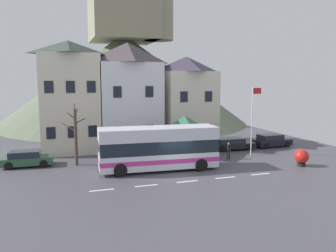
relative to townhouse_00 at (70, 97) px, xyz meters
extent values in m
cube|color=#4A4851|center=(7.29, -11.69, -5.52)|extent=(40.00, 60.00, 0.06)
cube|color=silver|center=(1.29, -13.53, -5.48)|extent=(1.60, 0.20, 0.01)
cube|color=silver|center=(4.29, -13.53, -5.48)|extent=(1.60, 0.20, 0.01)
cube|color=silver|center=(7.29, -13.53, -5.48)|extent=(1.60, 0.20, 0.01)
cube|color=silver|center=(10.29, -13.53, -5.48)|extent=(1.60, 0.20, 0.01)
cube|color=silver|center=(13.29, -13.53, -5.48)|extent=(1.60, 0.20, 0.01)
cube|color=beige|center=(0.00, 0.00, -0.65)|extent=(5.62, 5.38, 9.66)
pyramid|color=#363F38|center=(0.00, 0.00, 4.83)|extent=(5.62, 5.38, 1.31)
cube|color=black|center=(-1.87, -2.72, -3.17)|extent=(0.80, 0.06, 1.10)
cube|color=black|center=(0.00, -2.72, -3.17)|extent=(0.80, 0.06, 1.10)
cube|color=black|center=(1.87, -2.72, -3.17)|extent=(0.80, 0.06, 1.10)
cube|color=black|center=(-1.87, -2.72, 1.03)|extent=(0.80, 0.06, 1.10)
cube|color=black|center=(0.00, -2.72, 1.03)|extent=(0.80, 0.06, 1.10)
cube|color=black|center=(1.87, -2.72, 1.03)|extent=(0.80, 0.06, 1.10)
cube|color=white|center=(5.91, 0.00, -1.04)|extent=(6.35, 5.38, 8.90)
pyramid|color=#463A40|center=(5.91, 0.00, 4.45)|extent=(6.35, 5.38, 2.07)
cube|color=black|center=(4.32, -2.72, -3.36)|extent=(0.80, 0.06, 1.10)
cube|color=black|center=(7.49, -2.72, -3.36)|extent=(0.80, 0.06, 1.10)
cube|color=black|center=(4.32, -2.72, 0.51)|extent=(0.80, 0.06, 1.10)
cube|color=black|center=(7.49, -2.72, 0.51)|extent=(0.80, 0.06, 1.10)
cube|color=beige|center=(12.55, 0.18, -1.46)|extent=(5.55, 5.75, 8.06)
pyramid|color=#393144|center=(12.55, 0.18, 3.40)|extent=(5.55, 5.75, 1.66)
cube|color=black|center=(11.16, -2.72, -3.56)|extent=(0.80, 0.06, 1.10)
cube|color=black|center=(13.93, -2.72, -3.56)|extent=(0.80, 0.06, 1.10)
cube|color=black|center=(11.16, -2.72, -0.05)|extent=(0.80, 0.06, 1.10)
cube|color=black|center=(13.93, -2.72, -0.05)|extent=(0.80, 0.06, 1.10)
cone|color=#5E6751|center=(9.74, 21.70, 1.90)|extent=(40.82, 40.82, 14.78)
cube|color=gray|center=(9.74, 21.70, 11.63)|extent=(10.51, 10.51, 7.04)
cylinder|color=gray|center=(15.00, 19.07, 13.29)|extent=(4.87, 4.87, 10.37)
cube|color=silver|center=(6.25, -9.88, -4.63)|extent=(9.48, 3.18, 1.21)
cube|color=#BF338C|center=(6.25, -9.88, -4.57)|extent=(9.50, 3.20, 0.36)
cube|color=#19232D|center=(6.25, -9.88, -3.51)|extent=(9.37, 3.14, 1.02)
cube|color=silver|center=(6.25, -9.88, -2.52)|extent=(9.48, 3.18, 0.96)
cube|color=#19232D|center=(10.93, -10.20, -3.51)|extent=(0.21, 2.14, 0.98)
cylinder|color=black|center=(9.50, -8.87, -4.99)|extent=(1.02, 0.35, 1.00)
cylinder|color=black|center=(9.33, -11.32, -4.99)|extent=(1.02, 0.35, 1.00)
cylinder|color=black|center=(3.17, -8.44, -4.99)|extent=(1.02, 0.35, 1.00)
cylinder|color=black|center=(3.01, -10.89, -4.99)|extent=(1.02, 0.35, 1.00)
cylinder|color=#473D33|center=(8.28, -4.50, -4.29)|extent=(0.14, 0.14, 2.40)
cylinder|color=#473D33|center=(11.58, -4.50, -4.29)|extent=(0.14, 0.14, 2.40)
cylinder|color=#473D33|center=(8.28, -7.80, -4.29)|extent=(0.14, 0.14, 2.40)
cylinder|color=#473D33|center=(11.58, -7.80, -4.29)|extent=(0.14, 0.14, 2.40)
pyramid|color=#336C4C|center=(9.93, -6.15, -2.35)|extent=(3.60, 3.60, 1.47)
cube|color=black|center=(20.60, -4.63, -4.99)|extent=(4.27, 2.02, 0.63)
cube|color=#1E232D|center=(20.39, -4.64, -4.41)|extent=(2.59, 1.71, 0.54)
cylinder|color=black|center=(21.92, -3.70, -5.17)|extent=(0.65, 0.24, 0.64)
cylinder|color=black|center=(22.02, -5.40, -5.17)|extent=(0.65, 0.24, 0.64)
cylinder|color=black|center=(19.17, -3.86, -5.17)|extent=(0.65, 0.24, 0.64)
cylinder|color=black|center=(19.27, -5.56, -5.17)|extent=(0.65, 0.24, 0.64)
cube|color=#2B5237|center=(-3.77, -5.30, -4.99)|extent=(4.08, 2.00, 0.63)
cube|color=#1E232D|center=(-3.97, -5.29, -4.42)|extent=(2.47, 1.72, 0.51)
cylinder|color=black|center=(-2.41, -4.47, -5.17)|extent=(0.65, 0.22, 0.64)
cylinder|color=black|center=(-2.48, -6.24, -5.17)|extent=(0.65, 0.22, 0.64)
cylinder|color=black|center=(-5.06, -4.37, -5.17)|extent=(0.65, 0.22, 0.64)
cylinder|color=black|center=(-5.13, -6.13, -5.17)|extent=(0.65, 0.22, 0.64)
cube|color=black|center=(15.76, -4.68, -5.02)|extent=(4.64, 2.10, 0.56)
cube|color=#1E232D|center=(15.53, -4.66, -4.50)|extent=(2.82, 1.77, 0.48)
cylinder|color=black|center=(17.31, -3.89, -5.17)|extent=(0.65, 0.24, 0.64)
cylinder|color=black|center=(17.21, -5.64, -5.17)|extent=(0.65, 0.24, 0.64)
cylinder|color=black|center=(14.32, -3.71, -5.17)|extent=(0.65, 0.24, 0.64)
cylinder|color=black|center=(14.21, -5.46, -5.17)|extent=(0.65, 0.24, 0.64)
cylinder|color=black|center=(12.45, -7.51, -5.07)|extent=(0.16, 0.16, 0.83)
cylinder|color=black|center=(12.40, -7.71, -5.07)|extent=(0.16, 0.16, 0.83)
cylinder|color=#7F6B56|center=(12.43, -7.61, -4.36)|extent=(0.34, 0.34, 0.69)
sphere|color=#D1AD89|center=(12.43, -7.61, -3.90)|extent=(0.23, 0.23, 0.23)
cylinder|color=#38332D|center=(13.24, -8.35, -5.09)|extent=(0.14, 0.14, 0.79)
cylinder|color=#38332D|center=(13.44, -8.39, -5.09)|extent=(0.14, 0.14, 0.79)
cylinder|color=black|center=(13.34, -8.37, -4.45)|extent=(0.33, 0.33, 0.58)
sphere|color=#9E7A60|center=(13.34, -8.37, -4.06)|extent=(0.21, 0.21, 0.21)
cylinder|color=black|center=(10.46, -8.01, -5.08)|extent=(0.18, 0.18, 0.81)
cylinder|color=black|center=(10.60, -7.85, -5.08)|extent=(0.18, 0.18, 0.81)
cylinder|color=black|center=(10.53, -7.93, -4.38)|extent=(0.31, 0.31, 0.68)
sphere|color=#9E7A60|center=(10.53, -7.93, -3.93)|extent=(0.22, 0.22, 0.22)
cube|color=brown|center=(12.21, -4.42, -5.04)|extent=(1.70, 0.45, 0.08)
cube|color=brown|center=(12.21, -4.19, -4.82)|extent=(1.70, 0.06, 0.40)
cube|color=#2D2D33|center=(11.44, -4.42, -5.26)|extent=(0.08, 0.36, 0.45)
cube|color=#2D2D33|center=(12.98, -4.42, -5.26)|extent=(0.08, 0.36, 0.45)
cylinder|color=silver|center=(16.20, -7.53, -2.25)|extent=(0.10, 0.10, 6.47)
cube|color=red|center=(16.65, -7.53, 0.64)|extent=(0.90, 0.03, 0.56)
cylinder|color=black|center=(17.92, -12.50, -5.36)|extent=(0.70, 0.70, 0.25)
sphere|color=red|center=(17.92, -12.50, -4.65)|extent=(1.16, 1.16, 1.16)
cylinder|color=#47382D|center=(0.13, -6.23, -3.12)|extent=(0.26, 0.26, 4.74)
cylinder|color=#47382D|center=(-0.39, -5.84, -2.27)|extent=(1.12, 0.87, 0.72)
cylinder|color=#47382D|center=(0.52, -6.36, -1.73)|extent=(0.86, 0.37, 0.51)
cylinder|color=#47382D|center=(0.27, -5.67, -1.11)|extent=(0.36, 1.17, 0.73)
cylinder|color=#47382D|center=(0.14, -5.90, -0.84)|extent=(0.09, 0.74, 1.11)
cylinder|color=#47382D|center=(-0.17, -6.46, -1.27)|extent=(0.69, 0.56, 0.60)
camera|label=1|loc=(-1.25, -34.91, 1.60)|focal=35.89mm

